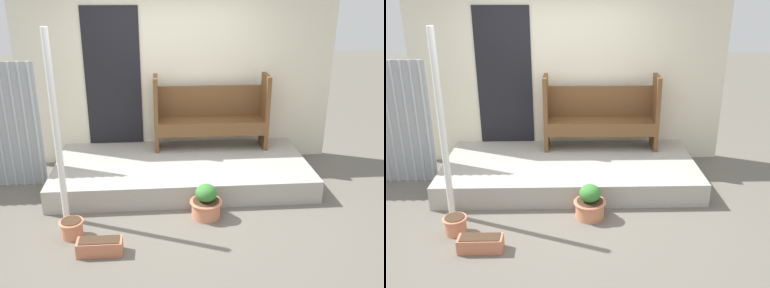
% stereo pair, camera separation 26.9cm
% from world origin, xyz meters
% --- Properties ---
extents(ground_plane, '(24.00, 24.00, 0.00)m').
position_xyz_m(ground_plane, '(0.00, 0.00, 0.00)').
color(ground_plane, '#666056').
extents(porch_slab, '(3.43, 1.60, 0.30)m').
position_xyz_m(porch_slab, '(0.13, 0.80, 0.15)').
color(porch_slab, '#A8A399').
rests_on(porch_slab, ground_plane).
extents(house_wall, '(4.63, 0.08, 2.60)m').
position_xyz_m(house_wall, '(0.09, 1.63, 1.30)').
color(house_wall, beige).
rests_on(house_wall, ground_plane).
extents(support_post, '(0.08, 0.08, 2.20)m').
position_xyz_m(support_post, '(-1.28, -0.12, 1.10)').
color(support_post, white).
rests_on(support_post, ground_plane).
extents(bench, '(1.65, 0.43, 1.08)m').
position_xyz_m(bench, '(0.58, 1.33, 0.83)').
color(bench, brown).
rests_on(bench, porch_slab).
extents(flower_pot_left, '(0.27, 0.27, 0.20)m').
position_xyz_m(flower_pot_left, '(-1.15, -0.49, 0.11)').
color(flower_pot_left, tan).
rests_on(flower_pot_left, ground_plane).
extents(flower_pot_middle, '(0.38, 0.38, 0.42)m').
position_xyz_m(flower_pot_middle, '(0.35, -0.19, 0.18)').
color(flower_pot_middle, tan).
rests_on(flower_pot_middle, ground_plane).
extents(planter_box_rect, '(0.46, 0.18, 0.17)m').
position_xyz_m(planter_box_rect, '(-0.81, -0.83, 0.08)').
color(planter_box_rect, '#C67251').
rests_on(planter_box_rect, ground_plane).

